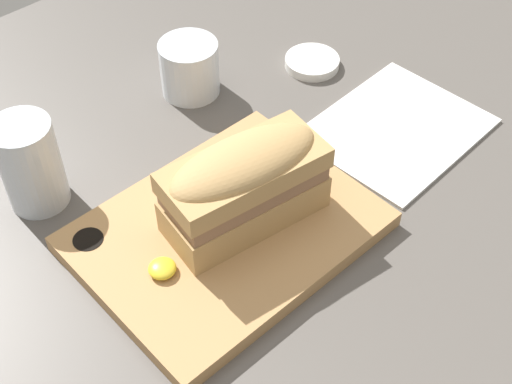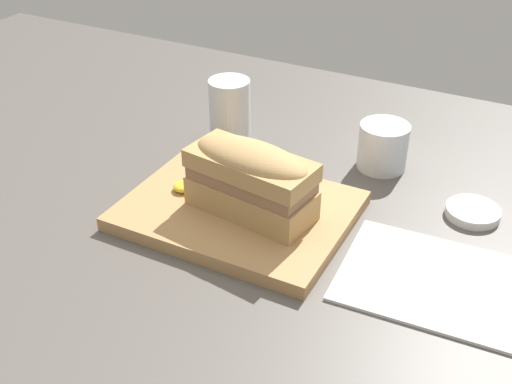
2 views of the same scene
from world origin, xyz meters
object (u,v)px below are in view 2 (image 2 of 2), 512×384
at_px(serving_board, 238,210).
at_px(sandwich, 251,177).
at_px(napkin, 429,279).
at_px(condiment_dish, 473,212).
at_px(water_glass, 230,116).
at_px(wine_glass, 383,148).

relative_size(serving_board, sandwich, 1.68).
relative_size(napkin, condiment_dish, 2.94).
distance_m(water_glass, wine_glass, 0.24).
bearing_deg(napkin, water_glass, 152.75).
xyz_separation_m(napkin, condiment_dish, (0.02, 0.16, 0.00)).
bearing_deg(wine_glass, sandwich, -115.68).
bearing_deg(water_glass, condiment_dish, -5.03).
relative_size(serving_board, condiment_dish, 4.06).
height_order(water_glass, napkin, water_glass).
bearing_deg(sandwich, serving_board, 166.94).
xyz_separation_m(water_glass, napkin, (0.37, -0.19, -0.04)).
bearing_deg(condiment_dish, wine_glass, 155.23).
height_order(serving_board, water_glass, water_glass).
bearing_deg(serving_board, napkin, -2.89).
distance_m(sandwich, wine_glass, 0.25).
height_order(water_glass, condiment_dish, water_glass).
bearing_deg(condiment_dish, napkin, -96.02).
height_order(water_glass, wine_glass, water_glass).
distance_m(wine_glass, napkin, 0.26).
bearing_deg(condiment_dish, serving_board, -152.46).
distance_m(serving_board, water_glass, 0.21).
bearing_deg(napkin, wine_glass, 120.36).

